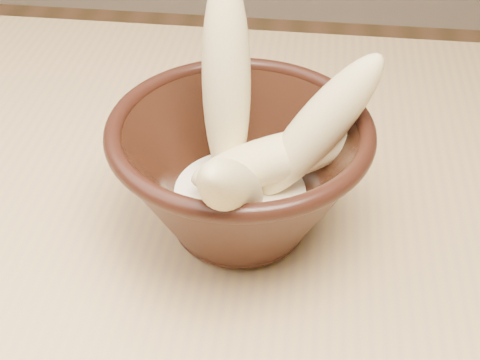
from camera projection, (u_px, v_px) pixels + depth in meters
The scene contains 7 objects.
table at pixel (301, 308), 0.62m from camera, with size 1.20×0.80×0.75m.
bowl at pixel (240, 171), 0.55m from camera, with size 0.21×0.21×0.12m.
milk_puddle at pixel (240, 197), 0.56m from camera, with size 0.12×0.12×0.02m, color #FFF1CD.
banana_upright at pixel (226, 82), 0.53m from camera, with size 0.04×0.04×0.18m, color #F3E090.
banana_right at pixel (317, 129), 0.52m from camera, with size 0.04×0.04×0.15m, color #F3E090.
banana_across at pixel (276, 158), 0.54m from camera, with size 0.04×0.04×0.14m, color #F3E090.
banana_front at pixel (233, 191), 0.47m from camera, with size 0.04×0.04×0.16m, color #F3E090.
Camera 1 is at (-0.01, -0.41, 1.16)m, focal length 50.00 mm.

